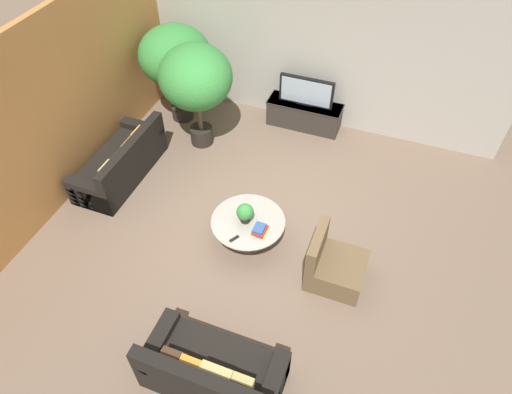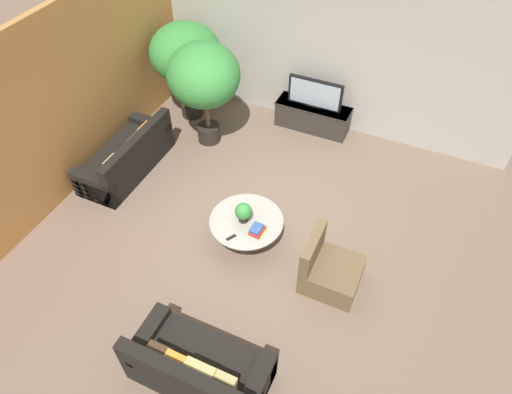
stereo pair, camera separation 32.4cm
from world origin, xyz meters
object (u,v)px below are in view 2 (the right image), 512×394
(couch_by_wall, at_px, (128,158))
(potted_plant_tabletop, at_px, (243,212))
(couch_near_entry, at_px, (198,369))
(potted_palm_tall, at_px, (186,54))
(coffee_table, at_px, (247,226))
(potted_palm_corner, at_px, (204,77))
(media_console, at_px, (313,116))
(television, at_px, (315,93))
(armchair_wicker, at_px, (329,270))

(couch_by_wall, distance_m, potted_plant_tabletop, 2.71)
(couch_near_entry, height_order, potted_palm_tall, potted_palm_tall)
(couch_near_entry, bearing_deg, couch_by_wall, -42.89)
(coffee_table, bearing_deg, potted_palm_tall, 134.08)
(couch_by_wall, bearing_deg, potted_palm_tall, 174.47)
(potted_palm_corner, bearing_deg, media_console, 35.36)
(coffee_table, relative_size, potted_plant_tabletop, 3.45)
(coffee_table, height_order, potted_palm_tall, potted_palm_tall)
(couch_near_entry, distance_m, potted_palm_corner, 4.90)
(media_console, height_order, potted_palm_corner, potted_palm_corner)
(television, bearing_deg, potted_palm_corner, -144.67)
(couch_by_wall, height_order, couch_near_entry, same)
(coffee_table, height_order, potted_plant_tabletop, potted_plant_tabletop)
(couch_by_wall, relative_size, armchair_wicker, 2.23)
(television, bearing_deg, coffee_table, -89.40)
(coffee_table, distance_m, armchair_wicker, 1.44)
(potted_plant_tabletop, bearing_deg, armchair_wicker, -8.74)
(coffee_table, distance_m, potted_plant_tabletop, 0.32)
(couch_by_wall, height_order, potted_plant_tabletop, couch_by_wall)
(potted_palm_corner, bearing_deg, potted_palm_tall, 140.73)
(media_console, bearing_deg, potted_plant_tabletop, -90.12)
(armchair_wicker, bearing_deg, couch_by_wall, 78.65)
(couch_near_entry, relative_size, potted_plant_tabletop, 5.10)
(couch_near_entry, height_order, armchair_wicker, armchair_wicker)
(coffee_table, height_order, armchair_wicker, armchair_wicker)
(armchair_wicker, xyz_separation_m, potted_palm_tall, (-3.89, 2.79, 1.11))
(media_console, distance_m, couch_near_entry, 5.48)
(coffee_table, bearing_deg, couch_by_wall, 167.67)
(television, distance_m, couch_by_wall, 3.72)
(television, height_order, armchair_wicker, television)
(potted_palm_tall, bearing_deg, potted_plant_tabletop, -46.54)
(coffee_table, height_order, potted_palm_corner, potted_palm_corner)
(television, height_order, couch_by_wall, television)
(potted_palm_tall, distance_m, potted_palm_corner, 0.94)
(couch_by_wall, xyz_separation_m, potted_palm_tall, (0.19, 1.97, 1.10))
(armchair_wicker, distance_m, potted_palm_tall, 4.91)
(media_console, height_order, armchair_wicker, armchair_wicker)
(armchair_wicker, relative_size, potted_palm_tall, 0.44)
(television, xyz_separation_m, potted_palm_corner, (-1.71, -1.21, 0.60))
(coffee_table, distance_m, potted_palm_corner, 2.84)
(couch_near_entry, relative_size, potted_palm_corner, 0.84)
(media_console, xyz_separation_m, potted_plant_tabletop, (-0.01, -3.18, 0.34))
(couch_by_wall, distance_m, potted_palm_tall, 2.26)
(coffee_table, distance_m, couch_near_entry, 2.33)
(couch_by_wall, bearing_deg, potted_plant_tabletop, 77.21)
(potted_palm_corner, height_order, potted_plant_tabletop, potted_palm_corner)
(media_console, xyz_separation_m, television, (0.00, -0.00, 0.53))
(couch_by_wall, relative_size, potted_palm_tall, 0.97)
(couch_by_wall, height_order, potted_palm_tall, potted_palm_tall)
(television, relative_size, potted_palm_corner, 0.53)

